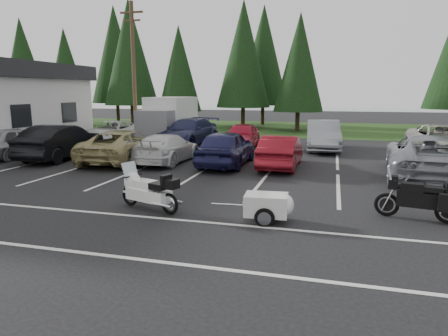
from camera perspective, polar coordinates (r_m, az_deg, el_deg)
ground at (r=13.34m, az=2.17°, el=-3.19°), size 120.00×120.00×0.00m
grass_strip at (r=36.87m, az=10.72°, el=5.57°), size 80.00×16.00×0.01m
lake_water at (r=67.70m, az=16.32°, el=7.60°), size 70.00×50.00×0.02m
utility_pole at (r=27.84m, az=-12.76°, el=13.55°), size 1.60×0.26×9.00m
box_truck at (r=27.45m, az=-8.27°, el=6.95°), size 2.40×5.60×2.90m
stall_markings at (r=15.25m, az=3.88°, el=-1.42°), size 32.00×16.00×0.01m
conifer_0 at (r=46.89m, az=-26.81°, el=13.32°), size 4.58×4.58×10.66m
conifer_1 at (r=42.06m, az=-21.66°, el=12.98°), size 3.96×3.96×9.22m
conifer_2 at (r=40.33m, az=-13.29°, el=15.79°), size 5.10×5.10×11.89m
conifer_3 at (r=36.63m, az=-6.44°, el=13.90°), size 3.87×3.87×9.02m
conifer_4 at (r=36.54m, az=2.80°, el=15.94°), size 4.80×4.80×11.17m
conifer_5 at (r=34.43m, az=10.72°, el=14.59°), size 4.14×4.14×9.63m
conifer_back_a at (r=45.94m, az=-15.28°, el=15.35°), size 5.28×5.28×12.30m
conifer_back_b at (r=40.87m, az=5.68°, el=15.69°), size 4.97×4.97×11.58m
car_near_0 at (r=22.62m, az=-27.64°, el=3.32°), size 2.13×4.64×1.54m
car_near_1 at (r=21.06m, az=-22.21°, el=3.48°), size 2.00×5.17×1.68m
car_near_2 at (r=19.28m, az=-14.13°, el=3.08°), size 2.77×5.51×1.50m
car_near_3 at (r=18.68m, az=-8.18°, el=2.82°), size 1.91×4.63×1.34m
car_near_4 at (r=17.73m, az=0.34°, el=2.92°), size 1.89×4.68×1.59m
car_near_5 at (r=17.40m, az=8.16°, el=2.35°), size 1.54×4.29×1.41m
car_near_6 at (r=17.00m, az=26.96°, el=1.52°), size 3.35×6.22×1.66m
car_far_0 at (r=26.88m, az=-15.68°, el=4.99°), size 2.49×5.13×1.41m
car_far_1 at (r=24.70m, az=-5.16°, el=5.12°), size 2.82×5.78×1.62m
car_far_2 at (r=23.10m, az=2.58°, el=4.61°), size 2.01×4.47×1.49m
car_far_3 at (r=23.24m, az=13.96°, el=4.55°), size 2.09×5.15×1.66m
car_far_4 at (r=23.88m, az=28.61°, el=3.57°), size 2.93×5.71×1.54m
touring_motorcycle at (r=11.17m, az=-10.73°, el=-2.71°), size 2.44×1.46×1.29m
cargo_trailer at (r=10.13m, az=6.03°, el=-5.66°), size 1.61×0.99×0.72m
adventure_motorcycle at (r=11.24m, az=25.96°, el=-3.34°), size 2.37×1.20×1.37m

